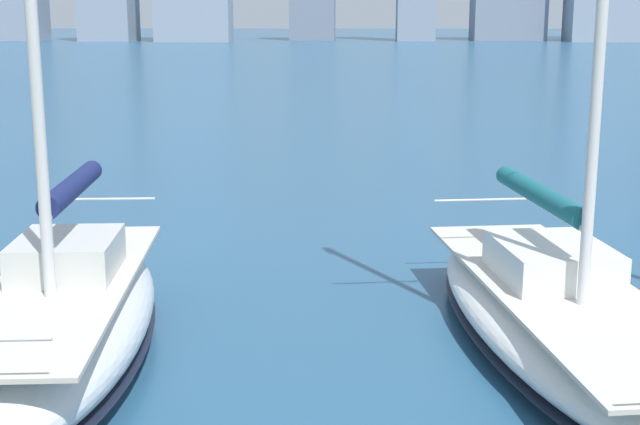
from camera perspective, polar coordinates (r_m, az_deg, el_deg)
The scene contains 2 objects.
sailboat_teal at distance 13.78m, azimuth 15.19°, elevation -6.25°, with size 3.95×9.47×11.46m.
sailboat_navy at distance 13.21m, azimuth -16.09°, elevation -6.42°, with size 3.02×7.89×13.23m.
Camera 1 is at (-0.62, 5.29, 4.95)m, focal length 50.00 mm.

